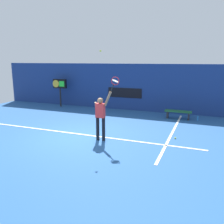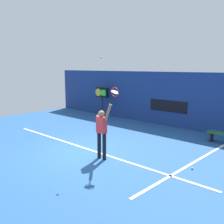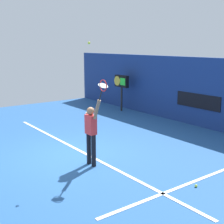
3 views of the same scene
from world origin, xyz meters
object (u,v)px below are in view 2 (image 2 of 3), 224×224
Objects in this scene: tennis_player at (102,130)px; tennis_racket at (115,93)px; spare_ball at (192,168)px; tennis_ball at (101,58)px; scoreboard_clock at (102,94)px.

tennis_player is 3.15× the size of tennis_racket.
tennis_ball is at bearing -153.81° from spare_ball.
tennis_player is at bearing 179.59° from tennis_racket.
scoreboard_clock is 27.12× the size of spare_ball.
tennis_racket is 3.36m from spare_ball.
scoreboard_clock is (-5.42, 5.35, 0.44)m from tennis_player.
tennis_racket reaches higher than tennis_player.
scoreboard_clock is at bearing 135.31° from tennis_ball.
tennis_ball reaches higher than spare_ball.
tennis_ball is 4.50m from spare_ball.
tennis_racket reaches higher than scoreboard_clock.
tennis_ball is at bearing -44.69° from scoreboard_clock.
tennis_ball is 7.94m from scoreboard_clock.
tennis_ball is at bearing -51.16° from tennis_player.
tennis_ball is 0.04× the size of scoreboard_clock.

